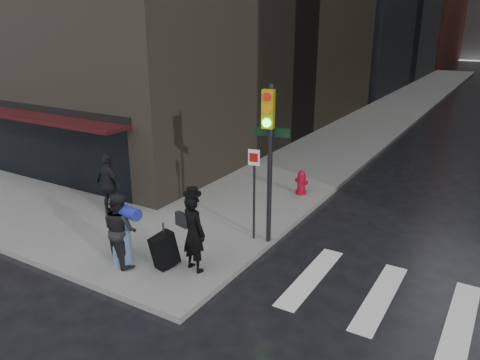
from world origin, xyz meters
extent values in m
plane|color=black|center=(0.00, 0.00, 0.00)|extent=(140.00, 140.00, 0.00)
cube|color=slate|center=(0.00, 27.00, 0.07)|extent=(4.00, 50.00, 0.15)
cube|color=silver|center=(3.50, 1.00, 0.01)|extent=(0.50, 3.00, 0.01)
cube|color=silver|center=(5.10, 1.00, 0.01)|extent=(0.50, 3.00, 0.01)
cube|color=silver|center=(6.70, 1.00, 0.01)|extent=(0.50, 3.00, 0.01)
cube|color=black|center=(-7.00, 2.05, 1.40)|extent=(8.00, 0.12, 2.60)
cube|color=black|center=(-7.00, 1.55, 2.65)|extent=(8.40, 1.10, 0.12)
cube|color=black|center=(-7.00, 1.98, 2.82)|extent=(8.40, 0.08, 0.22)
imported|color=black|center=(1.12, -0.30, 1.08)|extent=(0.76, 0.59, 1.86)
cylinder|color=black|center=(1.12, -0.30, 2.03)|extent=(0.40, 0.40, 0.05)
cylinder|color=black|center=(1.12, -0.30, 2.09)|extent=(0.25, 0.25, 0.15)
cube|color=black|center=(0.80, -0.29, 1.33)|extent=(0.41, 0.21, 0.32)
cube|color=black|center=(0.48, -0.59, 0.58)|extent=(0.47, 0.77, 0.94)
cylinder|color=black|center=(0.48, -0.59, 1.08)|extent=(0.04, 0.04, 0.43)
imported|color=black|center=(-0.51, -0.96, 1.05)|extent=(1.03, 0.90, 1.79)
cube|color=black|center=(-0.86, -0.67, 0.69)|extent=(0.60, 0.43, 0.33)
cylinder|color=#1C2A9D|center=(-0.19, -0.94, 1.52)|extent=(0.57, 0.35, 0.29)
imported|color=black|center=(-2.97, 1.08, 1.09)|extent=(1.15, 0.60, 1.87)
cylinder|color=black|center=(1.90, 1.90, 2.20)|extent=(0.12, 0.12, 4.09)
cube|color=#B4A10C|center=(1.94, 1.68, 3.68)|extent=(0.31, 0.23, 0.92)
cylinder|color=red|center=(1.95, 1.58, 3.98)|extent=(0.21, 0.08, 0.20)
cylinder|color=orange|center=(1.95, 1.58, 3.68)|extent=(0.21, 0.08, 0.20)
cylinder|color=#19E533|center=(1.95, 1.58, 3.37)|extent=(0.21, 0.08, 0.20)
cylinder|color=black|center=(1.50, 1.83, 1.38)|extent=(0.06, 0.06, 2.45)
cube|color=white|center=(1.50, 1.80, 2.40)|extent=(0.31, 0.07, 0.41)
cube|color=black|center=(1.90, 1.98, 3.06)|extent=(0.91, 0.18, 0.22)
cylinder|color=maroon|center=(1.20, 5.58, 0.21)|extent=(0.36, 0.36, 0.11)
cylinder|color=maroon|center=(1.20, 5.58, 0.49)|extent=(0.27, 0.27, 0.67)
sphere|color=maroon|center=(1.20, 5.58, 0.84)|extent=(0.25, 0.25, 0.25)
cylinder|color=maroon|center=(1.20, 5.58, 0.60)|extent=(0.47, 0.28, 0.16)
camera|label=1|loc=(7.00, -8.04, 5.66)|focal=35.00mm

